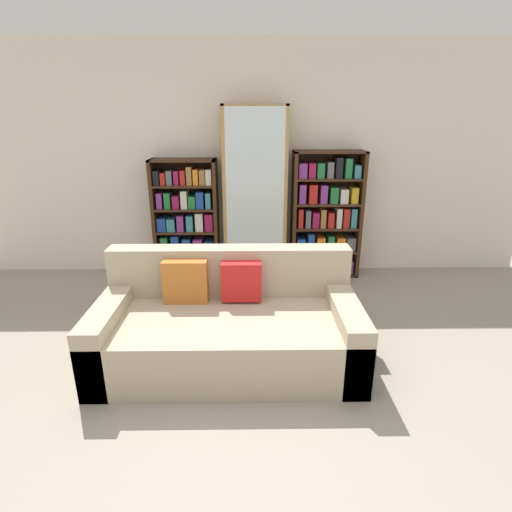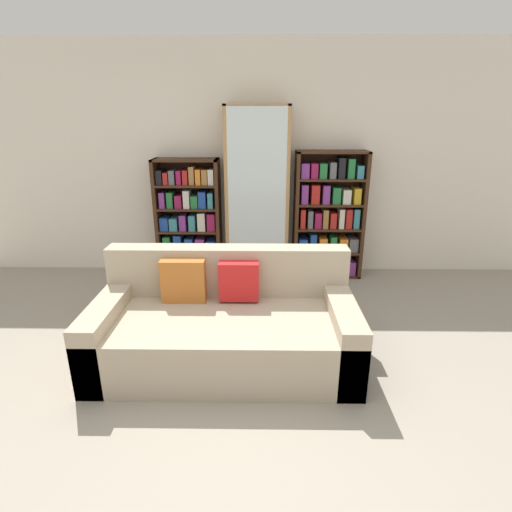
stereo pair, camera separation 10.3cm
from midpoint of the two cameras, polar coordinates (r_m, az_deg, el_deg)
ground_plane at (r=2.79m, az=-1.90°, el=-22.87°), size 16.00×16.00×0.00m
wall_back at (r=4.90m, az=-0.55°, el=13.24°), size 6.91×0.06×2.70m
couch at (r=3.25m, az=-3.49°, el=-9.96°), size 2.02×0.99×0.84m
bookshelf_left at (r=4.88m, az=-8.94°, el=5.08°), size 0.76×0.32×1.41m
display_cabinet at (r=4.73m, az=0.80°, el=8.67°), size 0.73×0.36×2.00m
bookshelf_right at (r=4.87m, az=10.92°, el=5.49°), size 0.82×0.32×1.50m
wine_bottle at (r=4.67m, az=7.88°, el=-2.50°), size 0.07×0.07×0.36m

